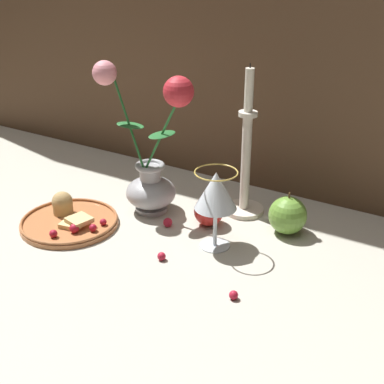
{
  "coord_description": "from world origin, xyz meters",
  "views": [
    {
      "loc": [
        0.54,
        -0.82,
        0.56
      ],
      "look_at": [
        0.04,
        0.01,
        0.1
      ],
      "focal_mm": 50.0,
      "sensor_mm": 36.0,
      "label": 1
    }
  ],
  "objects_px": {
    "candlestick": "(245,168)",
    "apple_near_glass": "(209,211)",
    "plate_with_pastries": "(69,219)",
    "wine_glass": "(215,194)",
    "vase": "(151,164)",
    "apple_beside_vase": "(288,215)"
  },
  "relations": [
    {
      "from": "candlestick",
      "to": "apple_near_glass",
      "type": "bearing_deg",
      "value": -111.54
    },
    {
      "from": "apple_beside_vase",
      "to": "plate_with_pastries",
      "type": "bearing_deg",
      "value": -152.88
    },
    {
      "from": "plate_with_pastries",
      "to": "wine_glass",
      "type": "distance_m",
      "value": 0.34
    },
    {
      "from": "plate_with_pastries",
      "to": "apple_near_glass",
      "type": "height_order",
      "value": "apple_near_glass"
    },
    {
      "from": "plate_with_pastries",
      "to": "candlestick",
      "type": "distance_m",
      "value": 0.4
    },
    {
      "from": "plate_with_pastries",
      "to": "candlestick",
      "type": "relative_size",
      "value": 0.63
    },
    {
      "from": "plate_with_pastries",
      "to": "apple_beside_vase",
      "type": "distance_m",
      "value": 0.47
    },
    {
      "from": "plate_with_pastries",
      "to": "apple_beside_vase",
      "type": "bearing_deg",
      "value": 27.12
    },
    {
      "from": "vase",
      "to": "apple_near_glass",
      "type": "bearing_deg",
      "value": 5.56
    },
    {
      "from": "plate_with_pastries",
      "to": "wine_glass",
      "type": "xyz_separation_m",
      "value": [
        0.31,
        0.08,
        0.11
      ]
    },
    {
      "from": "candlestick",
      "to": "apple_near_glass",
      "type": "relative_size",
      "value": 4.39
    },
    {
      "from": "wine_glass",
      "to": "apple_near_glass",
      "type": "xyz_separation_m",
      "value": [
        -0.06,
        0.07,
        -0.09
      ]
    },
    {
      "from": "wine_glass",
      "to": "apple_beside_vase",
      "type": "bearing_deg",
      "value": 51.71
    },
    {
      "from": "candlestick",
      "to": "plate_with_pastries",
      "type": "bearing_deg",
      "value": -139.58
    },
    {
      "from": "vase",
      "to": "apple_near_glass",
      "type": "relative_size",
      "value": 4.36
    },
    {
      "from": "vase",
      "to": "candlestick",
      "type": "relative_size",
      "value": 0.99
    },
    {
      "from": "vase",
      "to": "wine_glass",
      "type": "distance_m",
      "value": 0.21
    },
    {
      "from": "vase",
      "to": "apple_beside_vase",
      "type": "height_order",
      "value": "vase"
    },
    {
      "from": "vase",
      "to": "apple_beside_vase",
      "type": "relative_size",
      "value": 3.61
    },
    {
      "from": "plate_with_pastries",
      "to": "apple_near_glass",
      "type": "relative_size",
      "value": 2.75
    },
    {
      "from": "vase",
      "to": "wine_glass",
      "type": "relative_size",
      "value": 2.05
    },
    {
      "from": "candlestick",
      "to": "apple_near_glass",
      "type": "distance_m",
      "value": 0.13
    }
  ]
}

